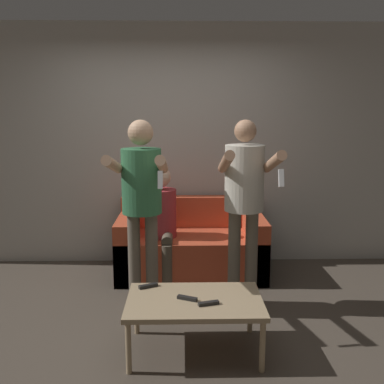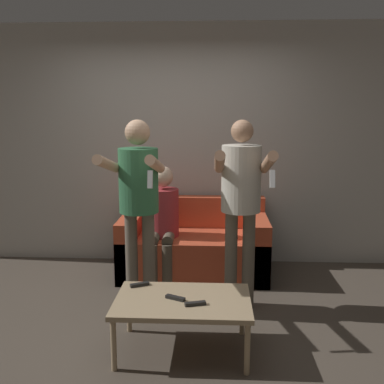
{
  "view_description": "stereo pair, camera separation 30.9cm",
  "coord_description": "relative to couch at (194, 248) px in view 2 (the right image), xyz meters",
  "views": [
    {
      "loc": [
        0.14,
        -3.4,
        1.76
      ],
      "look_at": [
        0.23,
        0.83,
        0.98
      ],
      "focal_mm": 42.0,
      "sensor_mm": 36.0,
      "label": 1
    },
    {
      "loc": [
        0.45,
        -3.39,
        1.76
      ],
      "look_at": [
        0.23,
        0.83,
        0.98
      ],
      "focal_mm": 42.0,
      "sensor_mm": 36.0,
      "label": 2
    }
  ],
  "objects": [
    {
      "name": "person_seated",
      "position": [
        -0.32,
        -0.16,
        0.38
      ],
      "size": [
        0.33,
        0.54,
        1.19
      ],
      "color": "brown",
      "rests_on": "ground_plane"
    },
    {
      "name": "person_standing_left",
      "position": [
        -0.44,
        -0.87,
        0.78
      ],
      "size": [
        0.46,
        0.82,
        1.68
      ],
      "color": "#6B6051",
      "rests_on": "ground_plane"
    },
    {
      "name": "couch",
      "position": [
        0.0,
        0.0,
        0.0
      ],
      "size": [
        1.55,
        0.83,
        0.79
      ],
      "color": "#C64C2D",
      "rests_on": "ground_plane"
    },
    {
      "name": "remote_mid",
      "position": [
        -0.06,
        -1.62,
        0.13
      ],
      "size": [
        0.15,
        0.1,
        0.02
      ],
      "color": "black",
      "rests_on": "coffee_table"
    },
    {
      "name": "coffee_table",
      "position": [
        -0.01,
        -1.61,
        0.08
      ],
      "size": [
        0.98,
        0.63,
        0.41
      ],
      "color": "tan",
      "rests_on": "ground_plane"
    },
    {
      "name": "wall_back",
      "position": [
        -0.23,
        0.45,
        1.06
      ],
      "size": [
        6.4,
        0.06,
        2.7
      ],
      "color": "#B7B2A8",
      "rests_on": "ground_plane"
    },
    {
      "name": "remote_near",
      "position": [
        0.09,
        -1.71,
        0.13
      ],
      "size": [
        0.15,
        0.08,
        0.02
      ],
      "color": "black",
      "rests_on": "coffee_table"
    },
    {
      "name": "person_standing_right",
      "position": [
        0.44,
        -0.87,
        0.78
      ],
      "size": [
        0.46,
        0.78,
        1.68
      ],
      "color": "#6B6051",
      "rests_on": "ground_plane"
    },
    {
      "name": "remote_far",
      "position": [
        -0.36,
        -1.39,
        0.13
      ],
      "size": [
        0.15,
        0.1,
        0.02
      ],
      "color": "black",
      "rests_on": "coffee_table"
    },
    {
      "name": "ground_plane",
      "position": [
        -0.23,
        -1.27,
        -0.29
      ],
      "size": [
        14.0,
        14.0,
        0.0
      ],
      "primitive_type": "plane",
      "color": "#4C4238"
    }
  ]
}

